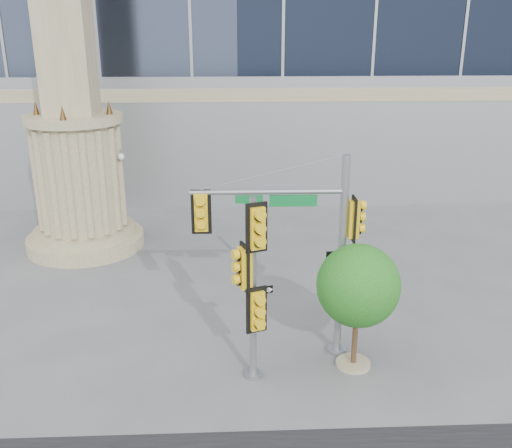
{
  "coord_description": "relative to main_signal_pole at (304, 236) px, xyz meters",
  "views": [
    {
      "loc": [
        -0.33,
        -11.94,
        8.11
      ],
      "look_at": [
        0.29,
        2.0,
        3.25
      ],
      "focal_mm": 40.0,
      "sensor_mm": 36.0,
      "label": 1
    }
  ],
  "objects": [
    {
      "name": "ground",
      "position": [
        -1.41,
        -1.01,
        -3.27
      ],
      "size": [
        120.0,
        120.0,
        0.0
      ],
      "primitive_type": "plane",
      "color": "#545456",
      "rests_on": "ground"
    },
    {
      "name": "monument",
      "position": [
        -7.41,
        7.99,
        2.25
      ],
      "size": [
        4.4,
        4.4,
        16.6
      ],
      "color": "gray",
      "rests_on": "ground"
    },
    {
      "name": "street_tree",
      "position": [
        1.3,
        -0.63,
        -1.14
      ],
      "size": [
        2.07,
        2.03,
        3.23
      ],
      "color": "gray",
      "rests_on": "ground"
    },
    {
      "name": "main_signal_pole",
      "position": [
        0.0,
        0.0,
        0.0
      ],
      "size": [
        4.1,
        0.49,
        5.28
      ],
      "rotation": [
        0.0,
        0.0,
        -0.01
      ],
      "color": "slate",
      "rests_on": "ground"
    },
    {
      "name": "secondary_signal_pole",
      "position": [
        -1.29,
        -1.14,
        -0.58
      ],
      "size": [
        0.86,
        0.62,
        4.58
      ],
      "rotation": [
        0.0,
        0.0,
        0.35
      ],
      "color": "slate",
      "rests_on": "ground"
    }
  ]
}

